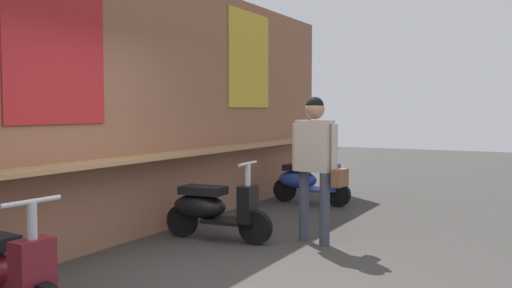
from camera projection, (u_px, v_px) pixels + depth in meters
name	position (u px, v px, depth m)	size (l,w,h in m)	color
ground_plane	(223.00, 288.00, 4.80)	(36.83, 36.83, 0.00)	#383533
market_stall_facade	(58.00, 101.00, 5.66)	(13.15, 0.61, 3.34)	#8C5B44
scooter_black	(212.00, 208.00, 6.59)	(0.50, 1.40, 0.97)	black
scooter_blue	(306.00, 181.00, 9.16)	(0.48, 1.40, 0.97)	#233D9E
shopper_with_handbag	(316.00, 154.00, 6.37)	(0.27, 0.68, 1.73)	#383D4C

